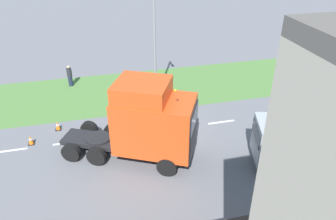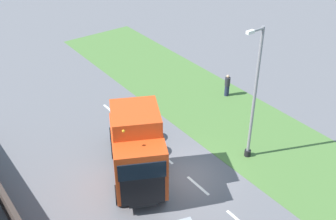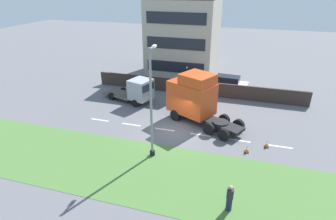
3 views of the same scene
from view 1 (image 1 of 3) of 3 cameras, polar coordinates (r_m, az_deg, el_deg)
ground_plane at (r=20.45m, az=-1.45°, el=-3.57°), size 120.00×120.00×0.00m
grass_verge at (r=25.58m, az=-4.38°, el=3.66°), size 7.00×44.00×0.01m
lane_markings at (r=20.34m, az=-3.37°, el=-3.82°), size 0.16×17.80×0.00m
lorry_cab at (r=16.95m, az=-3.31°, el=-2.14°), size 5.40×7.41×4.70m
flatbed_truck at (r=17.86m, az=19.53°, el=-5.63°), size 3.70×6.05×2.66m
lamp_post at (r=22.42m, az=-2.29°, el=10.09°), size 1.31×0.38×8.09m
pedestrian at (r=26.84m, az=-16.73°, el=5.68°), size 0.39×0.39×1.71m
traffic_cone_lead at (r=21.51m, az=-18.65°, el=-2.60°), size 0.36×0.36×0.58m
traffic_cone_trailing at (r=20.71m, az=-22.80°, el=-4.82°), size 0.36×0.36×0.58m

